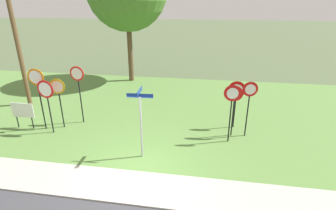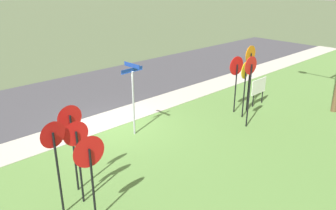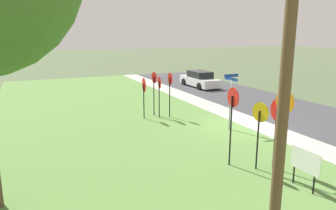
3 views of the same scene
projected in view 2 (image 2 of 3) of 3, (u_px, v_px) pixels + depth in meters
ground_plane at (118, 127)px, 13.24m from camera, size 160.00×160.00×0.00m
road_asphalt at (62, 97)px, 16.50m from camera, size 44.00×6.40×0.01m
sidewalk_strip at (107, 121)px, 13.78m from camera, size 44.00×1.60×0.06m
grass_median at (245, 194)px, 9.16m from camera, size 44.00×12.00×0.04m
stop_sign_near_left at (245, 78)px, 13.51m from camera, size 0.68×0.14×2.38m
stop_sign_near_right at (250, 64)px, 14.05m from camera, size 0.74×0.11×2.90m
stop_sign_far_left at (236, 72)px, 14.00m from camera, size 0.80×0.12×2.48m
stop_sign_far_center at (250, 77)px, 12.52m from camera, size 0.69×0.10×2.83m
yield_sign_near_left at (77, 144)px, 8.24m from camera, size 0.66×0.12×2.31m
yield_sign_near_right at (90, 159)px, 7.58m from camera, size 0.78×0.11×2.28m
yield_sign_far_left at (54, 148)px, 7.75m from camera, size 0.65×0.12×2.51m
yield_sign_far_right at (71, 129)px, 8.67m from camera, size 0.68×0.10×2.53m
street_name_post at (133, 93)px, 12.02m from camera, size 0.96×0.82×2.74m
notice_board at (259, 88)px, 15.18m from camera, size 1.10×0.06×1.25m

